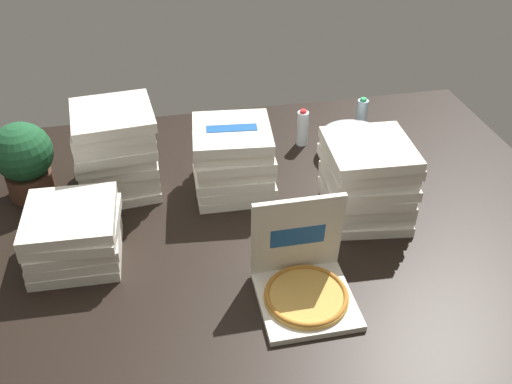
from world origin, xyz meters
name	(u,v)px	position (x,y,z in m)	size (l,w,h in m)	color
ground_plane	(253,231)	(0.00, 0.00, -0.01)	(3.20, 2.40, 0.02)	black
open_pizza_box	(303,280)	(0.12, -0.45, 0.08)	(0.38, 0.39, 0.41)	silver
pizza_stack_left_mid	(367,180)	(0.55, 0.01, 0.20)	(0.44, 0.43, 0.40)	silver
pizza_stack_left_far	(233,159)	(-0.03, 0.35, 0.17)	(0.43, 0.44, 0.35)	silver
pizza_stack_left_near	(116,150)	(-0.60, 0.47, 0.22)	(0.43, 0.42, 0.45)	silver
pizza_stack_center_far	(74,235)	(-0.79, -0.03, 0.12)	(0.41, 0.41, 0.25)	silver
ice_bucket	(353,144)	(0.68, 0.54, 0.06)	(0.36, 0.36, 0.12)	#B7BABF
water_bottle_0	(302,128)	(0.43, 0.70, 0.10)	(0.07, 0.07, 0.22)	white
water_bottle_1	(368,167)	(0.65, 0.25, 0.10)	(0.07, 0.07, 0.22)	white
water_bottle_2	(381,157)	(0.76, 0.33, 0.10)	(0.07, 0.07, 0.22)	silver
water_bottle_3	(362,116)	(0.81, 0.78, 0.10)	(0.07, 0.07, 0.22)	silver
potted_plant	(24,158)	(-1.04, 0.50, 0.21)	(0.29, 0.29, 0.40)	#513323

